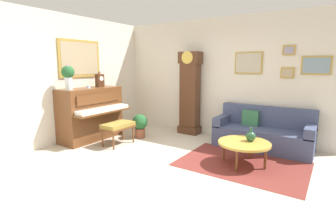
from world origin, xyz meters
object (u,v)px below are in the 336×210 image
piano_bench (118,126)px  green_jug (251,136)px  couch (263,133)px  teacup (88,87)px  coffee_table (244,144)px  mantel_clock (100,80)px  potted_plant (140,124)px  piano (91,113)px  grandfather_clock (190,95)px  flower_vase (68,75)px

piano_bench → green_jug: 2.72m
couch → teacup: bearing=-154.6°
coffee_table → mantel_clock: bearing=-177.9°
couch → potted_plant: 2.74m
coffee_table → green_jug: size_ratio=3.67×
couch → piano: bearing=-155.8°
coffee_table → green_jug: (0.08, 0.11, 0.12)m
piano_bench → potted_plant: potted_plant is taller
piano_bench → grandfather_clock: grandfather_clock is taller
piano_bench → green_jug: (2.67, 0.50, 0.09)m
flower_vase → green_jug: flower_vase is taller
piano → green_jug: size_ratio=6.00×
green_jug → mantel_clock: bearing=-176.1°
couch → mantel_clock: (-3.45, -1.26, 1.05)m
grandfather_clock → mantel_clock: bearing=-139.0°
couch → mantel_clock: 3.82m
piano_bench → couch: couch is taller
piano → coffee_table: 3.44m
piano → teacup: bearing=-66.3°
flower_vase → mantel_clock: bearing=90.0°
mantel_clock → couch: bearing=20.1°
couch → green_jug: size_ratio=7.92×
coffee_table → mantel_clock: 3.55m
flower_vase → teacup: (0.03, 0.47, -0.29)m
couch → mantel_clock: size_ratio=5.00×
piano_bench → flower_vase: bearing=-144.8°
green_jug → piano: bearing=-171.4°
grandfather_clock → coffee_table: grandfather_clock is taller
grandfather_clock → flower_vase: (-1.63, -2.25, 0.54)m
couch → potted_plant: couch is taller
mantel_clock → piano_bench: bearing=-18.0°
grandfather_clock → coffee_table: (1.78, -1.29, -0.59)m
piano → mantel_clock: 0.81m
flower_vase → grandfather_clock: bearing=54.1°
grandfather_clock → coffee_table: 2.27m
green_jug → teacup: bearing=-170.1°
green_jug → coffee_table: bearing=-125.2°
piano_bench → grandfather_clock: 1.95m
teacup → piano_bench: bearing=7.3°
piano_bench → coffee_table: piano_bench is taller
piano → potted_plant: (0.85, 0.71, -0.28)m
coffee_table → couch: bearing=87.7°
coffee_table → mantel_clock: (-3.41, -0.13, 0.99)m
piano → flower_vase: flower_vase is taller
teacup → green_jug: teacup is taller
piano_bench → teacup: 1.13m
piano_bench → mantel_clock: (-0.81, 0.26, 0.96)m
flower_vase → teacup: size_ratio=5.00×
flower_vase → potted_plant: (0.85, 1.25, -1.19)m
coffee_table → potted_plant: potted_plant is taller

